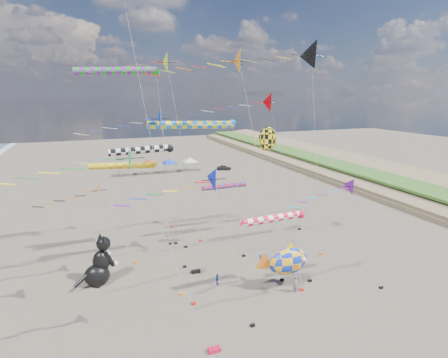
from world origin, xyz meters
TOP-DOWN VIEW (x-y plane):
  - ground at (0.00, 0.00)m, footprint 260.00×260.00m
  - delta_kite_0 at (-7.98, 13.69)m, footprint 9.71×2.07m
  - delta_kite_2 at (7.03, 2.97)m, footprint 9.73×1.64m
  - delta_kite_3 at (-7.24, 25.55)m, footprint 9.89×2.01m
  - delta_kite_4 at (6.78, 11.08)m, footprint 13.80×3.09m
  - delta_kite_5 at (-10.92, 6.83)m, footprint 13.25×2.37m
  - delta_kite_6 at (-4.48, 19.62)m, footprint 10.58×2.31m
  - delta_kite_7 at (-0.93, 7.57)m, footprint 11.16×2.19m
  - delta_kite_8 at (-13.12, 16.74)m, footprint 8.62×1.73m
  - delta_kite_9 at (-6.54, 2.28)m, footprint 9.84×1.83m
  - delta_kite_10 at (7.99, 18.49)m, footprint 14.09×2.63m
  - windsock_0 at (-2.92, 13.80)m, footprint 10.33×0.79m
  - windsock_1 at (3.79, 22.69)m, footprint 7.69×0.67m
  - windsock_2 at (-9.28, 20.02)m, footprint 8.78×0.74m
  - windsock_3 at (-9.21, 19.91)m, footprint 10.03×0.86m
  - windsock_4 at (-7.45, 18.47)m, footprint 8.27×0.82m
  - windsock_5 at (2.25, 6.45)m, footprint 7.70×0.74m
  - angelfish_kite at (5.26, 14.47)m, footprint 3.74×3.02m
  - cat_inflatable at (-12.98, 13.48)m, footprint 4.10×3.12m
  - fish_inflatable at (3.66, 6.34)m, footprint 5.42×2.50m
  - person_adult at (4.00, 5.34)m, footprint 0.72×0.71m
  - child_green at (3.90, 10.11)m, footprint 0.52×0.42m
  - child_blue at (-2.38, 9.26)m, footprint 0.63×0.66m
  - kite_bag_0 at (4.55, 12.80)m, footprint 0.90×0.44m
  - kite_bag_1 at (-5.67, 0.71)m, footprint 0.90×0.44m
  - kite_bag_2 at (-3.70, 12.14)m, footprint 0.90×0.44m
  - tent_row at (1.50, 60.00)m, footprint 19.20×4.20m
  - parked_car at (16.93, 58.00)m, footprint 3.83×2.49m

SIDE VIEW (x-z plane):
  - ground at x=0.00m, z-range 0.00..0.00m
  - kite_bag_0 at x=4.55m, z-range 0.00..0.30m
  - kite_bag_1 at x=-5.67m, z-range 0.00..0.30m
  - kite_bag_2 at x=-3.70m, z-range 0.00..0.30m
  - child_green at x=3.90m, z-range 0.00..1.00m
  - child_blue at x=-2.38m, z-range 0.00..1.10m
  - parked_car at x=16.93m, z-range 0.00..1.21m
  - person_adult at x=4.00m, z-range 0.00..1.68m
  - cat_inflatable at x=-12.98m, z-range 0.00..4.96m
  - fish_inflatable at x=3.66m, z-range 0.35..5.14m
  - tent_row at x=1.50m, z-range 1.25..5.05m
  - windsock_1 at x=3.79m, z-range 2.79..9.13m
  - windsock_5 at x=2.25m, z-range 3.38..10.95m
  - delta_kite_8 at x=-13.12m, z-range 3.55..13.14m
  - delta_kite_2 at x=7.03m, z-range 4.31..15.40m
  - windsock_2 at x=-9.28m, z-range 4.89..15.53m
  - delta_kite_3 at x=-7.24m, z-range 4.79..17.03m
  - windsock_4 at x=-7.45m, z-range 5.81..18.36m
  - delta_kite_9 at x=-6.54m, z-range 5.47..18.95m
  - delta_kite_5 at x=-10.92m, z-range 5.81..20.38m
  - angelfish_kite at x=5.26m, z-range 5.85..20.40m
  - windsock_0 at x=-2.92m, z-range 7.29..22.79m
  - delta_kite_0 at x=-7.98m, z-range 7.09..24.00m
  - delta_kite_10 at x=7.99m, z-range 7.62..26.04m
  - windsock_3 at x=-9.21m, z-range 9.90..30.70m
  - delta_kite_7 at x=-0.93m, z-range 9.48..31.24m
  - delta_kite_6 at x=-4.48m, z-range 9.80..32.32m
  - delta_kite_4 at x=6.78m, z-range 9.88..33.14m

